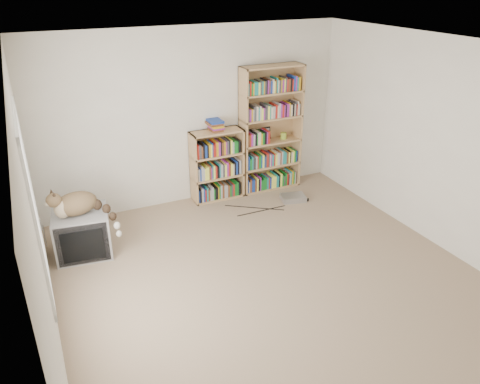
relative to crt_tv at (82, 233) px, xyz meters
name	(u,v)px	position (x,y,z in m)	size (l,w,h in m)	color
floor	(278,286)	(1.80, -1.61, -0.27)	(4.50, 5.00, 0.01)	tan
wall_back	(194,117)	(1.80, 0.89, 0.98)	(4.50, 0.02, 2.50)	white
wall_left	(37,231)	(-0.45, -1.61, 0.98)	(0.02, 5.00, 2.50)	white
wall_right	(449,149)	(4.05, -1.61, 0.98)	(0.02, 5.00, 2.50)	white
ceiling	(287,51)	(1.80, -1.61, 2.23)	(4.50, 5.00, 0.02)	white
window	(33,204)	(-0.44, -1.41, 1.13)	(0.02, 1.22, 1.52)	white
crt_tv	(82,233)	(0.00, 0.00, 0.00)	(0.70, 0.65, 0.55)	#969698
cat	(82,207)	(0.04, -0.06, 0.38)	(0.78, 0.53, 0.59)	#3B2B18
bookcase_tall	(270,132)	(2.96, 0.75, 0.63)	(0.96, 0.30, 1.91)	tan
bookcase_short	(217,167)	(2.07, 0.75, 0.22)	(0.77, 0.30, 1.06)	tan
book_stack	(215,125)	(2.07, 0.76, 0.86)	(0.22, 0.29, 0.15)	#AF1E17
green_mug	(283,136)	(3.18, 0.73, 0.56)	(0.09, 0.09, 0.10)	#90B333
framed_print	(266,133)	(2.94, 0.83, 0.60)	(0.14, 0.01, 0.19)	black
dvd_player	(293,198)	(3.06, 0.16, -0.23)	(0.35, 0.25, 0.08)	#A3A3A8
wall_outlet	(41,225)	(-0.44, 0.34, 0.05)	(0.01, 0.08, 0.13)	silver
floor_cables	(230,216)	(1.99, 0.09, -0.27)	(1.20, 0.70, 0.01)	black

